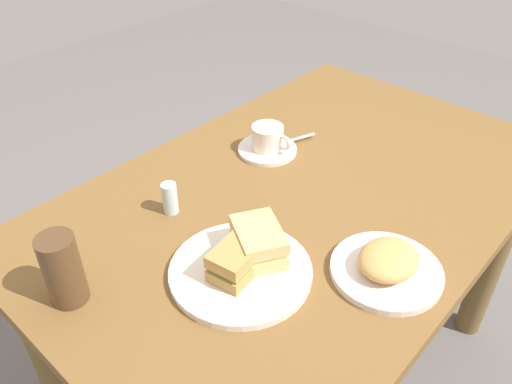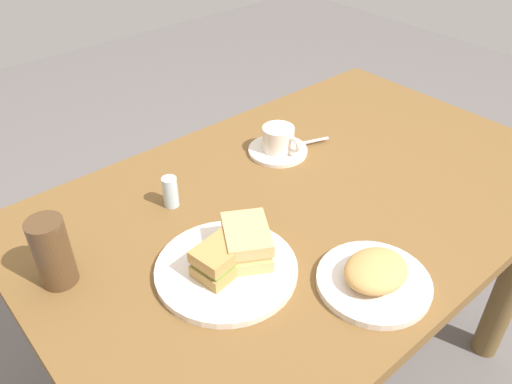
{
  "view_description": "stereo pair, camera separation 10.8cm",
  "coord_description": "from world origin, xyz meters",
  "px_view_note": "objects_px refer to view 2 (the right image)",
  "views": [
    {
      "loc": [
        -0.76,
        -0.53,
        1.38
      ],
      "look_at": [
        -0.11,
        0.05,
        0.74
      ],
      "focal_mm": 35.85,
      "sensor_mm": 36.0,
      "label": 1
    },
    {
      "loc": [
        -0.68,
        -0.61,
        1.38
      ],
      "look_at": [
        -0.11,
        0.05,
        0.74
      ],
      "focal_mm": 35.85,
      "sensor_mm": 36.0,
      "label": 2
    }
  ],
  "objects_px": {
    "sandwich_plate": "(226,269)",
    "coffee_saucer": "(278,151)",
    "sandwich_back": "(247,242)",
    "coffee_cup": "(279,138)",
    "salt_shaker": "(170,192)",
    "drinking_glass": "(52,252)",
    "spoon": "(305,142)",
    "sandwich_front": "(225,256)",
    "side_plate": "(374,282)",
    "dining_table": "(306,240)"
  },
  "relations": [
    {
      "from": "salt_shaker",
      "to": "side_plate",
      "type": "bearing_deg",
      "value": -71.6
    },
    {
      "from": "sandwich_back",
      "to": "coffee_saucer",
      "type": "height_order",
      "value": "sandwich_back"
    },
    {
      "from": "dining_table",
      "to": "sandwich_front",
      "type": "relative_size",
      "value": 10.06
    },
    {
      "from": "dining_table",
      "to": "coffee_saucer",
      "type": "height_order",
      "value": "coffee_saucer"
    },
    {
      "from": "sandwich_front",
      "to": "spoon",
      "type": "relative_size",
      "value": 1.28
    },
    {
      "from": "sandwich_back",
      "to": "coffee_saucer",
      "type": "xyz_separation_m",
      "value": [
        0.3,
        0.24,
        -0.04
      ]
    },
    {
      "from": "sandwich_front",
      "to": "drinking_glass",
      "type": "xyz_separation_m",
      "value": [
        -0.23,
        0.18,
        0.02
      ]
    },
    {
      "from": "sandwich_front",
      "to": "drinking_glass",
      "type": "distance_m",
      "value": 0.3
    },
    {
      "from": "sandwich_front",
      "to": "side_plate",
      "type": "relative_size",
      "value": 0.61
    },
    {
      "from": "coffee_cup",
      "to": "drinking_glass",
      "type": "height_order",
      "value": "drinking_glass"
    },
    {
      "from": "coffee_cup",
      "to": "spoon",
      "type": "relative_size",
      "value": 1.09
    },
    {
      "from": "dining_table",
      "to": "side_plate",
      "type": "distance_m",
      "value": 0.32
    },
    {
      "from": "sandwich_plate",
      "to": "drinking_glass",
      "type": "bearing_deg",
      "value": 142.91
    },
    {
      "from": "dining_table",
      "to": "sandwich_back",
      "type": "bearing_deg",
      "value": -163.78
    },
    {
      "from": "sandwich_plate",
      "to": "drinking_glass",
      "type": "relative_size",
      "value": 1.93
    },
    {
      "from": "dining_table",
      "to": "salt_shaker",
      "type": "xyz_separation_m",
      "value": [
        -0.25,
        0.16,
        0.17
      ]
    },
    {
      "from": "coffee_saucer",
      "to": "side_plate",
      "type": "distance_m",
      "value": 0.47
    },
    {
      "from": "dining_table",
      "to": "spoon",
      "type": "height_order",
      "value": "spoon"
    },
    {
      "from": "sandwich_plate",
      "to": "salt_shaker",
      "type": "bearing_deg",
      "value": 81.47
    },
    {
      "from": "spoon",
      "to": "side_plate",
      "type": "distance_m",
      "value": 0.48
    },
    {
      "from": "sandwich_back",
      "to": "coffee_cup",
      "type": "height_order",
      "value": "sandwich_back"
    },
    {
      "from": "coffee_saucer",
      "to": "coffee_cup",
      "type": "distance_m",
      "value": 0.04
    },
    {
      "from": "coffee_cup",
      "to": "side_plate",
      "type": "bearing_deg",
      "value": -111.69
    },
    {
      "from": "sandwich_back",
      "to": "side_plate",
      "type": "height_order",
      "value": "sandwich_back"
    },
    {
      "from": "sandwich_plate",
      "to": "coffee_saucer",
      "type": "relative_size",
      "value": 1.78
    },
    {
      "from": "sandwich_front",
      "to": "side_plate",
      "type": "xyz_separation_m",
      "value": [
        0.18,
        -0.2,
        -0.04
      ]
    },
    {
      "from": "sandwich_back",
      "to": "coffee_cup",
      "type": "distance_m",
      "value": 0.39
    },
    {
      "from": "coffee_cup",
      "to": "spoon",
      "type": "xyz_separation_m",
      "value": [
        0.07,
        -0.02,
        -0.03
      ]
    },
    {
      "from": "sandwich_front",
      "to": "spoon",
      "type": "distance_m",
      "value": 0.48
    },
    {
      "from": "sandwich_plate",
      "to": "coffee_saucer",
      "type": "height_order",
      "value": "sandwich_plate"
    },
    {
      "from": "salt_shaker",
      "to": "sandwich_front",
      "type": "bearing_deg",
      "value": -99.19
    },
    {
      "from": "sandwich_plate",
      "to": "salt_shaker",
      "type": "relative_size",
      "value": 3.76
    },
    {
      "from": "side_plate",
      "to": "sandwich_back",
      "type": "bearing_deg",
      "value": 123.24
    },
    {
      "from": "spoon",
      "to": "dining_table",
      "type": "bearing_deg",
      "value": -132.09
    },
    {
      "from": "sandwich_back",
      "to": "sandwich_plate",
      "type": "bearing_deg",
      "value": -179.14
    },
    {
      "from": "sandwich_back",
      "to": "coffee_cup",
      "type": "relative_size",
      "value": 1.31
    },
    {
      "from": "spoon",
      "to": "coffee_cup",
      "type": "bearing_deg",
      "value": 161.73
    },
    {
      "from": "coffee_saucer",
      "to": "side_plate",
      "type": "height_order",
      "value": "side_plate"
    },
    {
      "from": "spoon",
      "to": "drinking_glass",
      "type": "distance_m",
      "value": 0.66
    },
    {
      "from": "salt_shaker",
      "to": "drinking_glass",
      "type": "xyz_separation_m",
      "value": [
        -0.27,
        -0.06,
        0.03
      ]
    },
    {
      "from": "sandwich_front",
      "to": "sandwich_back",
      "type": "bearing_deg",
      "value": 0.93
    },
    {
      "from": "sandwich_front",
      "to": "coffee_cup",
      "type": "relative_size",
      "value": 1.17
    },
    {
      "from": "salt_shaker",
      "to": "sandwich_back",
      "type": "bearing_deg",
      "value": -86.48
    },
    {
      "from": "sandwich_front",
      "to": "salt_shaker",
      "type": "bearing_deg",
      "value": 80.81
    },
    {
      "from": "sandwich_back",
      "to": "coffee_saucer",
      "type": "relative_size",
      "value": 0.94
    },
    {
      "from": "sandwich_plate",
      "to": "coffee_saucer",
      "type": "bearing_deg",
      "value": 34.56
    },
    {
      "from": "salt_shaker",
      "to": "sandwich_plate",
      "type": "bearing_deg",
      "value": -98.53
    },
    {
      "from": "drinking_glass",
      "to": "sandwich_back",
      "type": "bearing_deg",
      "value": -31.92
    },
    {
      "from": "dining_table",
      "to": "spoon",
      "type": "relative_size",
      "value": 12.84
    },
    {
      "from": "spoon",
      "to": "sandwich_front",
      "type": "bearing_deg",
      "value": -152.85
    }
  ]
}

